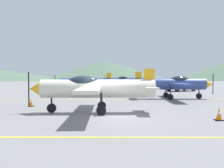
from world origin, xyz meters
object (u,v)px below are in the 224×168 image
(airplane_mid, at_px, (173,84))
(traffic_cone_side, at_px, (219,114))
(airplane_near, at_px, (93,88))
(airplane_far, at_px, (83,82))
(airplane_back, at_px, (126,81))
(traffic_cone_front, at_px, (31,102))
(car_sedan, at_px, (181,85))

(airplane_mid, distance_m, traffic_cone_side, 10.76)
(airplane_near, bearing_deg, airplane_far, 99.41)
(airplane_back, distance_m, traffic_cone_front, 23.75)
(airplane_back, height_order, traffic_cone_front, airplane_back)
(airplane_near, height_order, airplane_far, same)
(airplane_back, height_order, traffic_cone_side, airplane_back)
(airplane_far, height_order, traffic_cone_side, airplane_far)
(airplane_near, relative_size, traffic_cone_front, 13.85)
(airplane_mid, xyz_separation_m, traffic_cone_side, (-0.55, -10.69, -1.09))
(traffic_cone_front, bearing_deg, airplane_near, -31.29)
(traffic_cone_side, bearing_deg, airplane_back, 95.81)
(airplane_mid, xyz_separation_m, traffic_cone_front, (-10.96, -5.64, -1.09))
(airplane_back, xyz_separation_m, traffic_cone_front, (-7.61, -22.47, -1.09))
(airplane_near, bearing_deg, airplane_back, 82.82)
(airplane_near, bearing_deg, airplane_mid, 51.95)
(airplane_mid, relative_size, airplane_far, 1.00)
(airplane_far, relative_size, car_sedan, 1.76)
(traffic_cone_front, bearing_deg, car_sedan, 48.88)
(airplane_near, bearing_deg, traffic_cone_side, -21.53)
(airplane_back, bearing_deg, traffic_cone_side, -84.19)
(airplane_back, xyz_separation_m, car_sedan, (7.22, -5.49, -0.54))
(airplane_near, distance_m, traffic_cone_side, 6.51)
(airplane_mid, distance_m, car_sedan, 12.00)
(traffic_cone_side, bearing_deg, airplane_mid, 87.03)
(car_sedan, distance_m, traffic_cone_front, 22.55)
(traffic_cone_side, bearing_deg, airplane_far, 115.67)
(airplane_far, distance_m, airplane_back, 11.35)
(airplane_near, height_order, airplane_back, same)
(airplane_near, xyz_separation_m, traffic_cone_front, (-4.44, 2.70, -1.09))
(airplane_far, bearing_deg, airplane_mid, -37.76)
(airplane_far, xyz_separation_m, traffic_cone_side, (8.51, -17.72, -1.09))
(airplane_near, xyz_separation_m, airplane_mid, (6.52, 8.34, 0.00))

